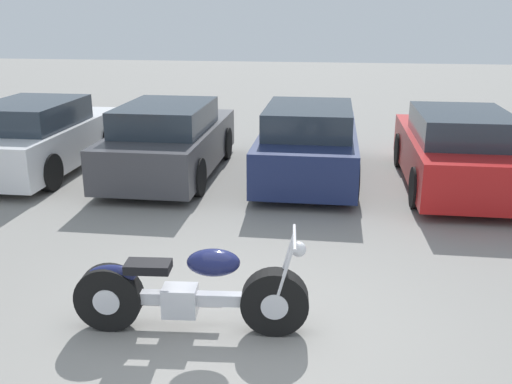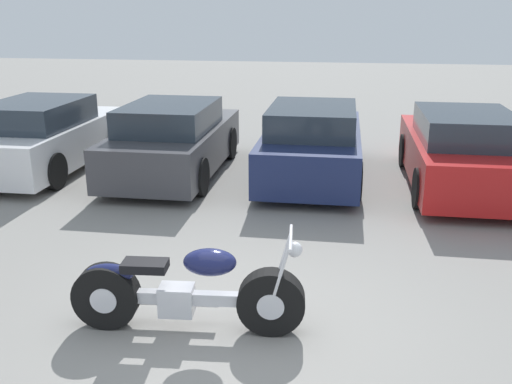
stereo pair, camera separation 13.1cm
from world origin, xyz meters
The scene contains 6 objects.
ground_plane centered at (0.00, 0.00, 0.00)m, with size 60.00×60.00×0.00m, color gray.
motorcycle centered at (-0.57, 0.01, 0.42)m, with size 2.33×0.62×1.04m.
parked_car_white centered at (-4.94, 5.40, 0.66)m, with size 1.82×4.17×1.40m.
parked_car_dark_grey centered at (-2.30, 5.45, 0.66)m, with size 1.82×4.17×1.40m.
parked_car_navy centered at (0.33, 5.60, 0.66)m, with size 1.82×4.17×1.40m.
parked_car_red centered at (2.97, 5.35, 0.66)m, with size 1.82×4.17×1.40m.
Camera 1 is at (0.77, -4.89, 3.08)m, focal length 40.00 mm.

